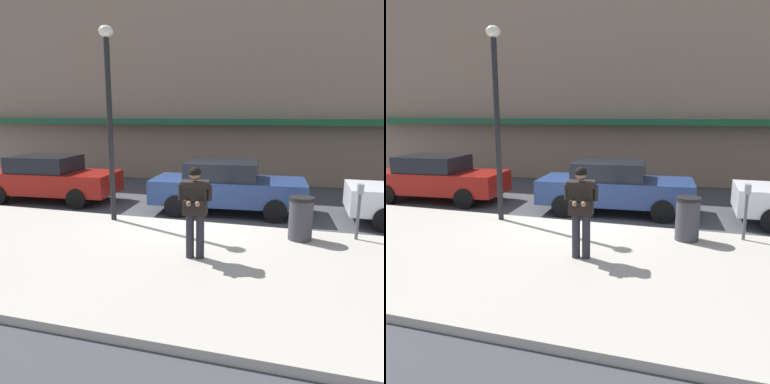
{
  "view_description": "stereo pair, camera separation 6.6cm",
  "coord_description": "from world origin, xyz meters",
  "views": [
    {
      "loc": [
        2.64,
        -9.36,
        2.9
      ],
      "look_at": [
        0.76,
        -2.83,
        1.49
      ],
      "focal_mm": 35.0,
      "sensor_mm": 36.0,
      "label": 1
    },
    {
      "loc": [
        2.71,
        -9.35,
        2.9
      ],
      "look_at": [
        0.76,
        -2.83,
        1.49
      ],
      "focal_mm": 35.0,
      "sensor_mm": 36.0,
      "label": 2
    }
  ],
  "objects": [
    {
      "name": "street_lamp_post",
      "position": [
        -2.04,
        -0.65,
        3.14
      ],
      "size": [
        0.36,
        0.36,
        4.88
      ],
      "color": "black",
      "rests_on": "sidewalk"
    },
    {
      "name": "parked_sedan_near",
      "position": [
        -5.46,
        1.33,
        0.79
      ],
      "size": [
        4.62,
        2.17,
        1.54
      ],
      "color": "maroon",
      "rests_on": "ground"
    },
    {
      "name": "parking_meter",
      "position": [
        3.98,
        -0.6,
        0.97
      ],
      "size": [
        0.12,
        0.18,
        1.27
      ],
      "color": "#4C4C51",
      "rests_on": "sidewalk"
    },
    {
      "name": "curb_paint_line",
      "position": [
        1.0,
        0.05,
        0.0
      ],
      "size": [
        28.0,
        0.12,
        0.01
      ],
      "primitive_type": "cube",
      "color": "silver",
      "rests_on": "ground"
    },
    {
      "name": "storefront_facade",
      "position": [
        1.0,
        8.49,
        5.83
      ],
      "size": [
        28.0,
        4.7,
        11.68
      ],
      "color": "#84705B",
      "rests_on": "ground"
    },
    {
      "name": "trash_bin",
      "position": [
        2.75,
        -0.96,
        0.63
      ],
      "size": [
        0.55,
        0.55,
        0.98
      ],
      "color": "#38383D",
      "rests_on": "sidewalk"
    },
    {
      "name": "man_texting_on_phone",
      "position": [
        0.78,
        -2.68,
        1.25
      ],
      "size": [
        0.64,
        0.62,
        1.81
      ],
      "color": "#23232B",
      "rests_on": "sidewalk"
    },
    {
      "name": "ground_plane",
      "position": [
        0.0,
        0.0,
        0.0
      ],
      "size": [
        80.0,
        80.0,
        0.0
      ],
      "primitive_type": "plane",
      "color": "#3D3D42"
    },
    {
      "name": "sidewalk",
      "position": [
        1.0,
        -2.85,
        0.07
      ],
      "size": [
        32.0,
        5.3,
        0.14
      ],
      "primitive_type": "cube",
      "color": "#A8A399",
      "rests_on": "ground"
    },
    {
      "name": "parked_sedan_mid",
      "position": [
        0.6,
        1.48,
        0.79
      ],
      "size": [
        4.62,
        2.17,
        1.54
      ],
      "color": "navy",
      "rests_on": "ground"
    }
  ]
}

